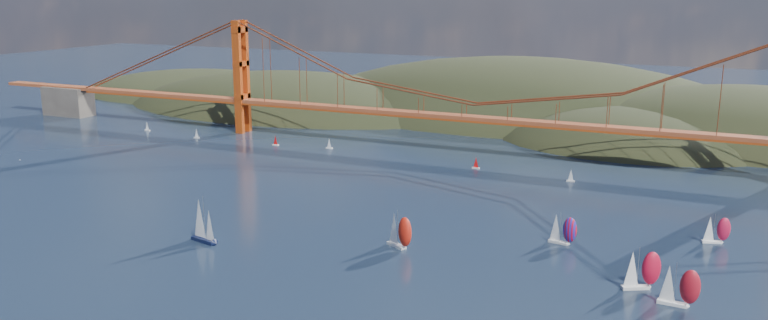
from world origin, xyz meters
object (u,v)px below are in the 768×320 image
(racer_3, at_px, (716,229))
(racer_2, at_px, (679,286))
(racer_1, at_px, (641,269))
(racer_rwb, at_px, (562,229))
(racer_0, at_px, (399,230))
(sloop_navy, at_px, (202,221))

(racer_3, bearing_deg, racer_2, -115.96)
(racer_1, relative_size, racer_2, 1.02)
(racer_1, xyz_separation_m, racer_rwb, (-23.81, 24.50, -0.62))
(racer_3, height_order, racer_rwb, racer_rwb)
(racer_0, distance_m, racer_rwb, 46.32)
(racer_0, relative_size, racer_2, 1.04)
(sloop_navy, height_order, racer_rwb, sloop_navy)
(racer_0, xyz_separation_m, racer_2, (73.32, -8.99, -0.19))
(racer_2, height_order, racer_rwb, racer_2)
(sloop_navy, bearing_deg, racer_2, 17.39)
(racer_0, height_order, racer_3, racer_0)
(racer_1, height_order, racer_2, racer_1)
(racer_3, relative_size, racer_rwb, 0.92)
(racer_0, relative_size, racer_rwb, 1.16)
(racer_rwb, bearing_deg, racer_3, 36.12)
(racer_1, distance_m, racer_rwb, 34.17)
(racer_rwb, bearing_deg, racer_0, -140.85)
(racer_1, distance_m, racer_2, 11.08)
(sloop_navy, distance_m, racer_rwb, 102.15)
(racer_rwb, bearing_deg, sloop_navy, -145.88)
(racer_3, bearing_deg, sloop_navy, -173.99)
(racer_2, bearing_deg, sloop_navy, -172.04)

